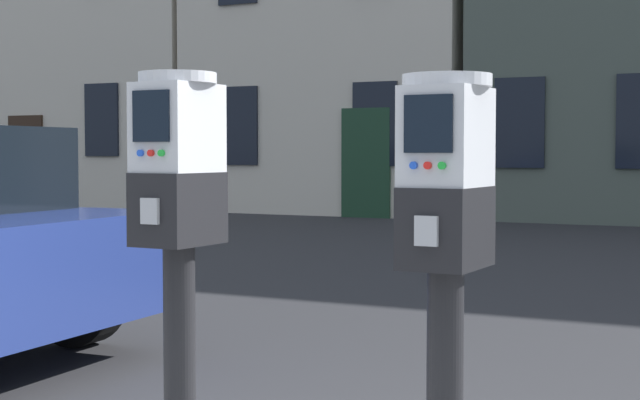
# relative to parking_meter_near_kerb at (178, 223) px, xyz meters

# --- Properties ---
(parking_meter_near_kerb) EXTENTS (0.22, 0.26, 1.34)m
(parking_meter_near_kerb) POSITION_rel_parking_meter_near_kerb_xyz_m (0.00, 0.00, 0.00)
(parking_meter_near_kerb) COLOR black
(parking_meter_near_kerb) RESTS_ON sidewalk_slab
(parking_meter_twin_adjacent) EXTENTS (0.22, 0.26, 1.31)m
(parking_meter_twin_adjacent) POSITION_rel_parking_meter_near_kerb_xyz_m (0.78, -0.00, -0.02)
(parking_meter_twin_adjacent) COLOR black
(parking_meter_twin_adjacent) RESTS_ON sidewalk_slab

